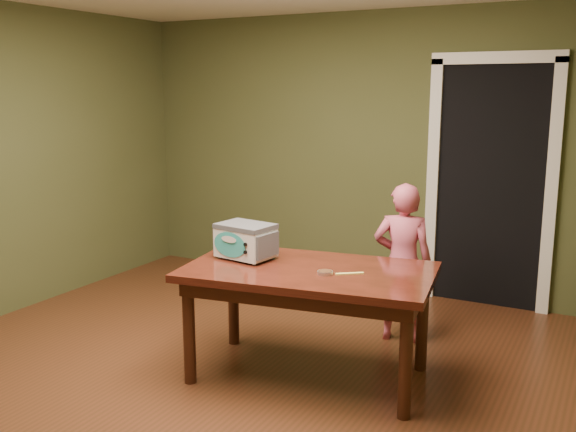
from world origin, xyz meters
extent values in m
plane|color=#572B18|center=(0.00, 0.00, 0.00)|extent=(5.00, 5.00, 0.00)
cube|color=#464C28|center=(0.00, 2.50, 1.30)|extent=(4.50, 0.02, 2.60)
cube|color=black|center=(1.30, 2.80, 1.05)|extent=(0.90, 0.60, 2.10)
cube|color=black|center=(1.30, 2.48, 1.05)|extent=(0.90, 0.02, 2.10)
cube|color=white|center=(0.80, 2.47, 1.05)|extent=(0.10, 0.06, 2.20)
cube|color=white|center=(1.80, 2.47, 1.05)|extent=(0.10, 0.06, 2.20)
cube|color=white|center=(1.30, 2.47, 2.15)|extent=(1.10, 0.06, 0.10)
cube|color=#34130B|center=(0.57, 0.42, 0.72)|extent=(1.72, 1.13, 0.05)
cube|color=#34170D|center=(0.57, 0.42, 0.65)|extent=(1.58, 0.99, 0.10)
cylinder|color=#34170D|center=(-0.07, -0.04, 0.35)|extent=(0.08, 0.08, 0.70)
cylinder|color=#34170D|center=(-0.18, 0.66, 0.35)|extent=(0.08, 0.08, 0.70)
cylinder|color=#34170D|center=(1.31, 0.17, 0.35)|extent=(0.08, 0.08, 0.70)
cylinder|color=#34170D|center=(1.20, 0.87, 0.35)|extent=(0.08, 0.08, 0.70)
cylinder|color=#4C4F54|center=(-0.09, 0.36, 0.76)|extent=(0.02, 0.02, 0.02)
cylinder|color=#4C4F54|center=(-0.06, 0.55, 0.76)|extent=(0.02, 0.02, 0.02)
cylinder|color=#4C4F54|center=(0.21, 0.32, 0.76)|extent=(0.02, 0.02, 0.02)
cylinder|color=#4C4F54|center=(0.24, 0.51, 0.76)|extent=(0.02, 0.02, 0.02)
cube|color=white|center=(0.07, 0.43, 0.87)|extent=(0.39, 0.31, 0.20)
cube|color=#4C4F54|center=(0.07, 0.43, 0.98)|extent=(0.40, 0.31, 0.03)
cube|color=#4C4F54|center=(-0.11, 0.46, 0.87)|extent=(0.05, 0.23, 0.16)
cube|color=#4C4F54|center=(0.26, 0.41, 0.87)|extent=(0.05, 0.23, 0.16)
ellipsoid|color=#32ADAA|center=(0.03, 0.31, 0.87)|extent=(0.27, 0.05, 0.17)
cylinder|color=black|center=(0.16, 0.28, 0.89)|extent=(0.03, 0.02, 0.02)
cylinder|color=black|center=(0.16, 0.28, 0.84)|extent=(0.02, 0.02, 0.02)
cylinder|color=silver|center=(0.72, 0.34, 0.76)|extent=(0.10, 0.10, 0.02)
cylinder|color=#4A2E18|center=(0.72, 0.34, 0.77)|extent=(0.09, 0.09, 0.01)
cube|color=#FFEF6E|center=(0.85, 0.42, 0.75)|extent=(0.16, 0.13, 0.01)
imported|color=#C9526A|center=(0.91, 1.33, 0.61)|extent=(0.49, 0.38, 1.22)
camera|label=1|loc=(2.33, -3.20, 1.90)|focal=40.00mm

